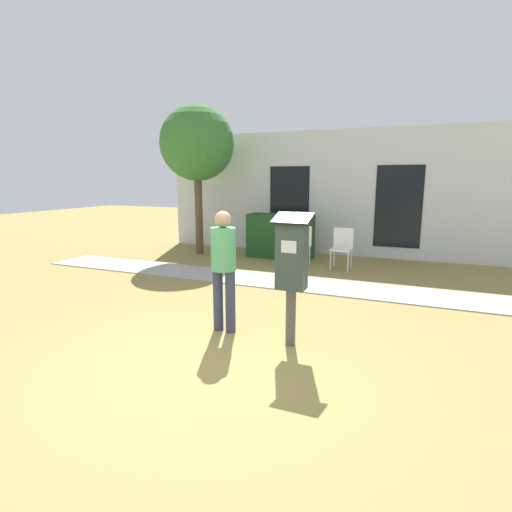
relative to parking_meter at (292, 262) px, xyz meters
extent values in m
plane|color=olive|center=(-0.63, -0.77, -1.02)|extent=(40.00, 40.00, 0.00)
cube|color=#A3A099|center=(-0.63, 2.77, -1.01)|extent=(12.00, 1.10, 0.02)
cube|color=silver|center=(-0.63, 6.15, 0.58)|extent=(10.00, 0.24, 3.20)
cube|color=black|center=(-2.03, 6.02, 0.28)|extent=(1.10, 0.02, 2.00)
cube|color=black|center=(0.77, 6.02, 0.28)|extent=(1.10, 0.02, 2.00)
cylinder|color=#4C4C4C|center=(0.00, 0.00, -0.67)|extent=(0.12, 0.12, 0.70)
cube|color=#2D3D38|center=(0.00, 0.00, 0.08)|extent=(0.34, 0.22, 0.80)
cube|color=silver|center=(0.00, -0.12, 0.20)|extent=(0.18, 0.01, 0.14)
cube|color=black|center=(0.00, 0.00, 0.51)|extent=(0.44, 0.31, 0.12)
cylinder|color=#333851|center=(-1.03, 0.09, -0.61)|extent=(0.13, 0.13, 0.82)
cylinder|color=#333851|center=(-0.85, 0.09, -0.61)|extent=(0.13, 0.13, 0.82)
cylinder|color=#4C9E66|center=(-0.94, 0.09, 0.08)|extent=(0.32, 0.32, 0.55)
sphere|color=tan|center=(-0.94, 0.09, 0.46)|extent=(0.21, 0.21, 0.21)
cylinder|color=white|center=(-1.41, 4.18, -0.81)|extent=(0.03, 0.03, 0.42)
cylinder|color=white|center=(-1.03, 4.18, -0.81)|extent=(0.03, 0.03, 0.42)
cylinder|color=white|center=(-1.41, 4.56, -0.81)|extent=(0.03, 0.03, 0.42)
cylinder|color=white|center=(-1.03, 4.56, -0.81)|extent=(0.03, 0.03, 0.42)
cube|color=white|center=(-1.22, 4.37, -0.58)|extent=(0.44, 0.44, 0.04)
cube|color=white|center=(-1.22, 4.57, -0.34)|extent=(0.44, 0.04, 0.44)
cylinder|color=white|center=(-0.45, 4.17, -0.81)|extent=(0.03, 0.03, 0.42)
cylinder|color=white|center=(-0.07, 4.17, -0.81)|extent=(0.03, 0.03, 0.42)
cylinder|color=white|center=(-0.45, 4.55, -0.81)|extent=(0.03, 0.03, 0.42)
cylinder|color=white|center=(-0.07, 4.55, -0.81)|extent=(0.03, 0.03, 0.42)
cube|color=white|center=(-0.26, 4.36, -0.58)|extent=(0.44, 0.44, 0.04)
cube|color=white|center=(-0.26, 4.56, -0.34)|extent=(0.44, 0.04, 0.44)
cube|color=#1E471E|center=(-1.95, 5.09, -0.47)|extent=(1.64, 0.60, 1.10)
cylinder|color=brown|center=(-4.12, 4.78, 0.08)|extent=(0.20, 0.20, 2.20)
sphere|color=#387533|center=(-4.12, 4.78, 1.85)|extent=(1.90, 1.90, 1.90)
camera|label=1|loc=(1.39, -4.34, 0.96)|focal=28.00mm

